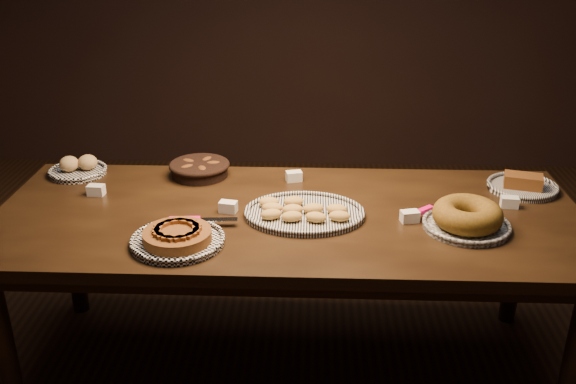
{
  "coord_description": "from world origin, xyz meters",
  "views": [
    {
      "loc": [
        0.09,
        -2.35,
        1.88
      ],
      "look_at": [
        -0.0,
        0.05,
        0.82
      ],
      "focal_mm": 40.0,
      "sensor_mm": 36.0,
      "label": 1
    }
  ],
  "objects_px": {
    "bundt_cake_plate": "(467,218)",
    "buffet_table": "(288,229)",
    "madeleine_platter": "(303,212)",
    "apple_tart_plate": "(178,238)"
  },
  "relations": [
    {
      "from": "apple_tart_plate",
      "to": "madeleine_platter",
      "type": "height_order",
      "value": "apple_tart_plate"
    },
    {
      "from": "buffet_table",
      "to": "apple_tart_plate",
      "type": "bearing_deg",
      "value": -144.95
    },
    {
      "from": "bundt_cake_plate",
      "to": "madeleine_platter",
      "type": "bearing_deg",
      "value": 163.57
    },
    {
      "from": "buffet_table",
      "to": "madeleine_platter",
      "type": "distance_m",
      "value": 0.11
    },
    {
      "from": "bundt_cake_plate",
      "to": "apple_tart_plate",
      "type": "bearing_deg",
      "value": 179.41
    },
    {
      "from": "buffet_table",
      "to": "madeleine_platter",
      "type": "xyz_separation_m",
      "value": [
        0.06,
        -0.03,
        0.09
      ]
    },
    {
      "from": "apple_tart_plate",
      "to": "madeleine_platter",
      "type": "distance_m",
      "value": 0.52
    },
    {
      "from": "bundt_cake_plate",
      "to": "buffet_table",
      "type": "bearing_deg",
      "value": 161.57
    },
    {
      "from": "apple_tart_plate",
      "to": "bundt_cake_plate",
      "type": "relative_size",
      "value": 0.95
    },
    {
      "from": "apple_tart_plate",
      "to": "bundt_cake_plate",
      "type": "xyz_separation_m",
      "value": [
        1.09,
        0.17,
        0.02
      ]
    }
  ]
}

